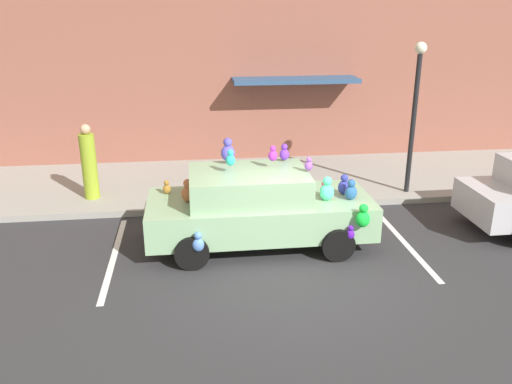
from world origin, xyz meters
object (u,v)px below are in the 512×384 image
object	(u,v)px
teddy_bear_on_sidewalk	(281,186)
pedestrian_near_shopfront	(89,164)
plush_covered_car	(258,207)
street_lamp_post	(415,102)

from	to	relation	value
teddy_bear_on_sidewalk	pedestrian_near_shopfront	xyz separation A→B (m)	(-4.55, 0.59, 0.55)
teddy_bear_on_sidewalk	pedestrian_near_shopfront	bearing A→B (deg)	172.64
plush_covered_car	teddy_bear_on_sidewalk	size ratio (longest dim) A/B	6.82
street_lamp_post	pedestrian_near_shopfront	size ratio (longest dim) A/B	2.00
plush_covered_car	teddy_bear_on_sidewalk	distance (m)	2.37
plush_covered_car	pedestrian_near_shopfront	xyz separation A→B (m)	(-3.71, 2.77, 0.20)
teddy_bear_on_sidewalk	pedestrian_near_shopfront	world-z (taller)	pedestrian_near_shopfront
plush_covered_car	street_lamp_post	xyz separation A→B (m)	(4.08, 2.26, 1.60)
street_lamp_post	pedestrian_near_shopfront	distance (m)	7.93
teddy_bear_on_sidewalk	pedestrian_near_shopfront	size ratio (longest dim) A/B	0.36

